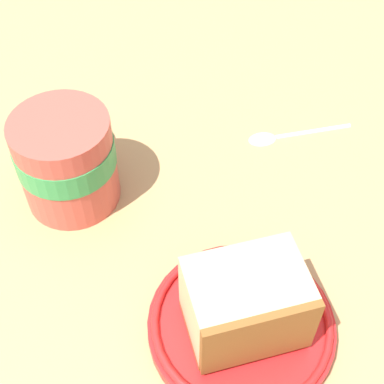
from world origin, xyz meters
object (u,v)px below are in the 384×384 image
Objects in this scene: small_plate at (241,324)px; tea_mug at (66,158)px; teaspoon at (278,135)px; cake_slice at (246,304)px.

small_plate is 21.52cm from tea_mug.
small_plate is 1.32× the size of tea_mug.
small_plate is 22.93cm from teaspoon.
teaspoon is (3.61, -22.64, -0.53)cm from small_plate.
cake_slice is at bearing 127.64° from small_plate.
cake_slice is 0.95× the size of tea_mug.
small_plate is 1.38× the size of cake_slice.
teaspoon is at bearing -80.62° from cake_slice.
tea_mug is (19.73, -7.53, 4.14)cm from small_plate.
tea_mug is at bearing 43.13° from teaspoon.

